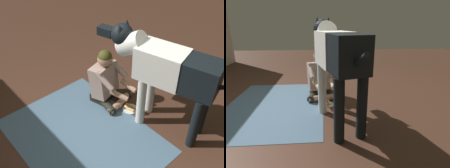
# 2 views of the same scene
# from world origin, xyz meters

# --- Properties ---
(ground_plane) EXTENTS (13.42, 13.42, 0.00)m
(ground_plane) POSITION_xyz_m (0.00, 0.00, 0.00)
(ground_plane) COLOR #42281C
(area_rug) EXTENTS (2.01, 1.49, 0.01)m
(area_rug) POSITION_xyz_m (0.24, 0.26, 0.00)
(area_rug) COLOR #466176
(area_rug) RESTS_ON ground
(person_sitting_on_floor) EXTENTS (0.68, 0.58, 0.83)m
(person_sitting_on_floor) POSITION_xyz_m (0.58, -0.44, 0.34)
(person_sitting_on_floor) COLOR black
(person_sitting_on_floor) RESTS_ON ground
(large_dog) EXTENTS (1.72, 0.61, 1.31)m
(large_dog) POSITION_xyz_m (-0.23, -0.65, 0.87)
(large_dog) COLOR silver
(large_dog) RESTS_ON ground
(hot_dog_on_plate) EXTENTS (0.22, 0.22, 0.06)m
(hot_dog_on_plate) POSITION_xyz_m (0.19, -0.54, 0.03)
(hot_dog_on_plate) COLOR silver
(hot_dog_on_plate) RESTS_ON ground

